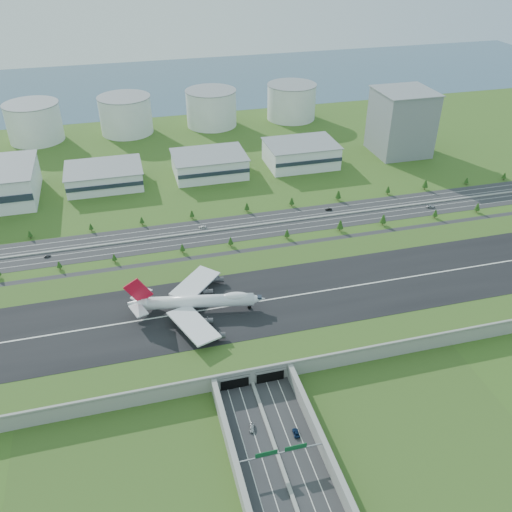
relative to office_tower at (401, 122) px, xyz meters
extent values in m
plane|color=#385A1C|center=(-200.00, -195.00, -27.50)|extent=(1200.00, 1200.00, 0.00)
cube|color=gray|center=(-200.00, -195.00, -23.50)|extent=(520.00, 100.00, 8.00)
cube|color=#314E1A|center=(-200.00, -195.00, -19.42)|extent=(520.00, 100.00, 0.16)
cube|color=black|center=(-200.00, -195.00, -19.28)|extent=(520.00, 58.00, 0.12)
cube|color=silver|center=(-200.00, -195.00, -19.20)|extent=(520.00, 0.90, 0.02)
cube|color=gray|center=(-200.00, -244.40, -18.90)|extent=(520.00, 1.20, 1.20)
cube|color=#28282B|center=(-200.00, -305.00, -27.44)|extent=(34.00, 120.00, 0.12)
cube|color=gray|center=(-200.00, -305.00, -27.05)|extent=(1.60, 120.00, 0.90)
cube|color=gray|center=(-218.20, -295.00, -23.50)|extent=(2.40, 100.00, 8.00)
cube|color=gray|center=(-181.80, -295.00, -23.50)|extent=(2.40, 100.00, 8.00)
cube|color=black|center=(-208.50, -245.20, -24.30)|extent=(13.00, 1.20, 6.00)
cube|color=black|center=(-191.50, -245.20, -24.30)|extent=(13.00, 1.20, 6.00)
cylinder|color=gray|center=(-219.00, -290.00, -24.00)|extent=(0.70, 0.70, 7.00)
cylinder|color=gray|center=(-181.00, -290.00, -24.00)|extent=(0.70, 0.70, 7.00)
cube|color=gray|center=(-200.00, -290.00, -20.30)|extent=(38.00, 0.50, 0.50)
cube|color=#0C4C23|center=(-206.00, -290.10, -18.90)|extent=(9.00, 0.30, 2.40)
cube|color=#0C4C23|center=(-194.00, -290.10, -18.90)|extent=(9.00, 0.30, 2.40)
cube|color=#28282B|center=(-200.00, -100.00, -27.44)|extent=(560.00, 36.00, 0.12)
cylinder|color=#3D2819|center=(-290.75, -122.00, -26.46)|extent=(0.50, 0.50, 2.07)
cone|color=#103C14|center=(-290.75, -122.00, -23.81)|extent=(3.22, 3.22, 4.15)
cylinder|color=#3D2819|center=(-257.76, -122.00, -26.49)|extent=(0.50, 0.50, 2.01)
cone|color=#103C14|center=(-257.76, -122.00, -23.92)|extent=(3.13, 3.13, 4.03)
cylinder|color=#3D2819|center=(-214.86, -122.00, -26.38)|extent=(0.50, 0.50, 2.23)
cone|color=#103C14|center=(-214.86, -122.00, -23.53)|extent=(3.48, 3.48, 4.47)
cylinder|color=#3D2819|center=(-183.10, -122.00, -26.35)|extent=(0.50, 0.50, 2.31)
cone|color=#103C14|center=(-183.10, -122.00, -23.40)|extent=(3.59, 3.59, 4.61)
cylinder|color=#3D2819|center=(-144.29, -122.00, -26.31)|extent=(0.50, 0.50, 2.38)
cone|color=#103C14|center=(-144.29, -122.00, -23.26)|extent=(3.71, 3.71, 4.77)
cylinder|color=#3D2819|center=(-106.15, -122.00, -26.02)|extent=(0.50, 0.50, 2.97)
cone|color=#103C14|center=(-106.15, -122.00, -22.22)|extent=(4.62, 4.62, 5.94)
cylinder|color=#3D2819|center=(-73.95, -122.00, -26.02)|extent=(0.50, 0.50, 2.97)
cone|color=#103C14|center=(-73.95, -122.00, -22.22)|extent=(4.62, 4.62, 5.94)
cylinder|color=#3D2819|center=(-33.12, -122.00, -26.31)|extent=(0.50, 0.50, 2.37)
cone|color=#103C14|center=(-33.12, -122.00, -23.28)|extent=(3.69, 3.69, 4.75)
cylinder|color=#3D2819|center=(1.03, -122.00, -26.18)|extent=(0.50, 0.50, 2.64)
cone|color=#103C14|center=(1.03, -122.00, -22.81)|extent=(4.10, 4.10, 5.27)
cylinder|color=#3D2819|center=(-311.40, -78.00, -26.48)|extent=(0.50, 0.50, 2.04)
cone|color=#103C14|center=(-311.40, -78.00, -23.88)|extent=(3.17, 3.17, 4.08)
cylinder|color=#3D2819|center=(-271.65, -78.00, -26.51)|extent=(0.50, 0.50, 1.99)
cone|color=#103C14|center=(-271.65, -78.00, -23.97)|extent=(3.09, 3.09, 3.97)
cylinder|color=#3D2819|center=(-237.07, -78.00, -26.45)|extent=(0.50, 0.50, 2.11)
cone|color=#103C14|center=(-237.07, -78.00, -23.76)|extent=(3.28, 3.28, 4.21)
cylinder|color=#3D2819|center=(-201.64, -78.00, -26.38)|extent=(0.50, 0.50, 2.24)
cone|color=#103C14|center=(-201.64, -78.00, -23.52)|extent=(3.48, 3.48, 4.48)
cylinder|color=#3D2819|center=(-161.13, -78.00, -26.27)|extent=(0.50, 0.50, 2.47)
cone|color=#103C14|center=(-161.13, -78.00, -23.11)|extent=(3.84, 3.84, 4.94)
cylinder|color=#3D2819|center=(-126.74, -78.00, -26.26)|extent=(0.50, 0.50, 2.49)
cone|color=#103C14|center=(-126.74, -78.00, -23.07)|extent=(3.87, 3.87, 4.98)
cylinder|color=#3D2819|center=(-89.65, -78.00, -26.05)|extent=(0.50, 0.50, 2.89)
cone|color=#103C14|center=(-89.65, -78.00, -22.36)|extent=(4.50, 4.50, 5.78)
cylinder|color=#3D2819|center=(-48.29, -78.00, -26.29)|extent=(0.50, 0.50, 2.42)
cone|color=#103C14|center=(-48.29, -78.00, -23.19)|extent=(3.77, 3.77, 4.85)
cylinder|color=#3D2819|center=(-16.33, -78.00, -26.02)|extent=(0.50, 0.50, 2.96)
cone|color=#103C14|center=(-16.33, -78.00, -22.24)|extent=(4.60, 4.60, 5.92)
cylinder|color=#3D2819|center=(20.93, -78.00, -26.46)|extent=(0.50, 0.50, 2.08)
cone|color=#103C14|center=(20.93, -78.00, -23.81)|extent=(3.23, 3.23, 4.15)
cylinder|color=#3D2819|center=(55.66, -78.00, -26.39)|extent=(0.50, 0.50, 2.21)
cone|color=#103C14|center=(55.66, -78.00, -23.57)|extent=(3.44, 3.44, 4.43)
cube|color=white|center=(-260.00, -5.00, -20.00)|extent=(58.00, 42.00, 15.00)
cube|color=white|center=(-175.00, -5.00, -19.00)|extent=(58.00, 42.00, 17.00)
cube|color=white|center=(-95.00, -5.00, -18.00)|extent=(58.00, 42.00, 19.00)
cube|color=gray|center=(0.00, 0.00, 0.00)|extent=(46.00, 46.00, 55.00)
cylinder|color=white|center=(-320.00, 115.00, -10.00)|extent=(50.00, 50.00, 35.00)
cylinder|color=white|center=(-235.00, 115.00, -10.00)|extent=(50.00, 50.00, 35.00)
cylinder|color=white|center=(-150.00, 115.00, -10.00)|extent=(50.00, 50.00, 35.00)
cylinder|color=white|center=(-65.00, 115.00, -10.00)|extent=(50.00, 50.00, 35.00)
cube|color=#39576E|center=(-200.00, 285.00, -27.47)|extent=(1200.00, 260.00, 0.06)
cylinder|color=silver|center=(-216.26, -194.56, -13.21)|extent=(58.23, 17.44, 6.63)
cone|color=silver|center=(-185.74, -200.42, -13.21)|extent=(9.39, 8.07, 6.63)
cone|color=silver|center=(-246.79, -188.71, -12.80)|extent=(11.42, 8.46, 6.63)
ellipsoid|color=silver|center=(-196.89, -198.28, -10.82)|extent=(14.86, 7.73, 4.08)
cube|color=silver|center=(-221.61, -211.47, -14.25)|extent=(23.80, 33.86, 1.64)
cube|color=silver|center=(-214.98, -176.88, -14.25)|extent=(31.03, 31.97, 1.64)
cylinder|color=#38383D|center=(-213.75, -207.70, -16.53)|extent=(5.88, 4.07, 3.11)
cylinder|color=#38383D|center=(-209.96, -220.03, -16.53)|extent=(5.88, 4.07, 3.11)
cylinder|color=#38383D|center=(-209.07, -183.28, -16.53)|extent=(5.88, 4.07, 3.11)
cylinder|color=#38383D|center=(-200.99, -173.23, -16.53)|extent=(5.88, 4.07, 3.11)
cube|color=silver|center=(-247.04, -195.52, -11.97)|extent=(9.61, 12.80, 0.62)
cube|color=silver|center=(-244.50, -182.29, -11.97)|extent=(12.16, 12.69, 0.62)
cube|color=red|center=(-245.77, -188.91, -4.92)|extent=(14.68, 3.70, 15.53)
cylinder|color=black|center=(-189.97, -199.60, -18.65)|extent=(1.97, 0.73, 1.97)
cylinder|color=black|center=(-220.96, -197.04, -18.65)|extent=(1.97, 0.73, 1.97)
cylinder|color=black|center=(-219.71, -190.53, -18.65)|extent=(1.97, 0.73, 1.97)
cylinder|color=black|center=(-227.06, -195.87, -18.65)|extent=(1.97, 0.73, 1.97)
cylinder|color=black|center=(-225.81, -189.36, -18.65)|extent=(1.97, 0.73, 1.97)
imported|color=#B9BABE|center=(-206.75, -270.34, -26.54)|extent=(3.40, 5.28, 1.67)
imported|color=#0C1D3D|center=(-189.45, -277.58, -26.65)|extent=(2.72, 5.39, 1.46)
imported|color=#4C4C50|center=(-299.02, -105.49, -26.64)|extent=(4.61, 2.66, 1.48)
imported|color=black|center=(-102.52, -91.54, -26.59)|extent=(4.99, 2.37, 1.58)
imported|color=silver|center=(-27.73, -106.69, -26.53)|extent=(6.63, 4.25, 1.70)
imported|color=silver|center=(-197.00, -93.59, -26.64)|extent=(5.37, 2.79, 1.49)
camera|label=1|loc=(-244.49, -419.96, 159.11)|focal=38.00mm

